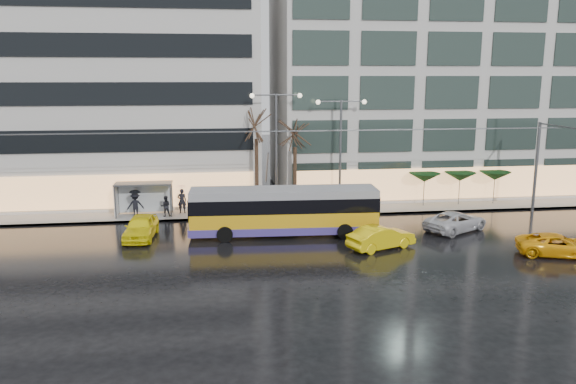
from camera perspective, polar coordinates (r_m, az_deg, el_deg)
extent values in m
plane|color=black|center=(33.31, -2.54, -6.58)|extent=(140.00, 140.00, 0.00)
cube|color=gray|center=(46.92, -1.60, -1.07)|extent=(80.00, 10.00, 0.15)
cube|color=slate|center=(42.13, -0.91, -2.54)|extent=(80.00, 0.10, 0.15)
cube|color=#BCB8B4|center=(52.25, -22.77, 11.59)|extent=(34.00, 14.00, 22.00)
cube|color=#BCB8B4|center=(55.01, 16.16, 13.56)|extent=(32.00, 14.00, 25.00)
cube|color=gold|center=(37.35, -0.42, -2.82)|extent=(12.39, 3.10, 1.54)
cube|color=#423484|center=(37.48, -0.42, -3.58)|extent=(12.44, 3.14, 0.51)
cube|color=black|center=(37.09, -0.43, -1.13)|extent=(12.41, 3.12, 0.92)
cube|color=gray|center=(36.93, -0.43, -0.05)|extent=(12.39, 3.10, 0.51)
cube|color=black|center=(38.10, 8.88, -1.17)|extent=(0.17, 2.36, 1.33)
cube|color=black|center=(37.16, -9.97, -1.53)|extent=(0.17, 2.36, 1.33)
cylinder|color=black|center=(39.21, 5.11, -3.01)|extent=(1.04, 0.40, 1.02)
cylinder|color=black|center=(36.78, 5.81, -4.02)|extent=(1.04, 0.40, 1.02)
cylinder|color=black|center=(38.64, -6.35, -3.26)|extent=(1.04, 0.40, 1.02)
cylinder|color=black|center=(36.17, -6.44, -4.31)|extent=(1.04, 0.40, 1.02)
cylinder|color=#595B60|center=(37.55, -2.11, 2.44)|extent=(0.23, 3.81, 2.69)
cylinder|color=#595B60|center=(38.06, -2.15, 2.57)|extent=(0.23, 3.81, 2.69)
cylinder|color=#595B60|center=(47.52, 23.90, 2.30)|extent=(0.24, 0.24, 7.00)
cube|color=#595B60|center=(45.04, 25.89, 6.03)|extent=(0.10, 5.00, 0.10)
cylinder|color=#595B60|center=(37.62, -1.88, 6.14)|extent=(42.00, 0.04, 0.04)
cylinder|color=#595B60|center=(38.12, -1.95, 6.21)|extent=(42.00, 0.04, 0.04)
cube|color=#595B60|center=(43.07, -14.48, 0.84)|extent=(4.20, 1.60, 0.12)
cube|color=silver|center=(44.00, -14.29, -0.59)|extent=(4.00, 0.05, 2.20)
cube|color=white|center=(43.62, -17.07, -0.85)|extent=(0.10, 1.40, 2.20)
cylinder|color=#595B60|center=(42.93, -17.15, -1.05)|extent=(0.10, 0.10, 2.40)
cylinder|color=#595B60|center=(44.28, -16.86, -0.66)|extent=(0.10, 0.10, 2.40)
cylinder|color=#595B60|center=(42.44, -11.83, -0.92)|extent=(0.10, 0.10, 2.40)
cylinder|color=#595B60|center=(43.80, -11.70, -0.52)|extent=(0.10, 0.10, 2.40)
cylinder|color=#595B60|center=(42.97, -1.20, 3.95)|extent=(0.18, 0.18, 9.00)
cylinder|color=#595B60|center=(42.51, -2.45, 9.82)|extent=(1.80, 0.10, 0.10)
cylinder|color=#595B60|center=(42.70, 0.00, 9.84)|extent=(1.80, 0.10, 0.10)
sphere|color=#FFF2CC|center=(42.44, -3.67, 9.73)|extent=(0.36, 0.36, 0.36)
sphere|color=#FFF2CC|center=(42.83, 1.21, 9.77)|extent=(0.36, 0.36, 0.36)
cylinder|color=#595B60|center=(43.83, 5.33, 3.73)|extent=(0.18, 0.18, 8.50)
cylinder|color=#595B60|center=(43.26, 4.26, 9.17)|extent=(1.80, 0.10, 0.10)
cylinder|color=#595B60|center=(43.66, 6.60, 9.14)|extent=(1.80, 0.10, 0.10)
sphere|color=#FFF2CC|center=(43.09, 3.07, 9.10)|extent=(0.36, 0.36, 0.36)
sphere|color=#FFF2CC|center=(43.89, 7.75, 9.06)|extent=(0.36, 0.36, 0.36)
cylinder|color=black|center=(43.29, -3.19, 1.72)|extent=(0.28, 0.28, 5.60)
cylinder|color=black|center=(43.87, 0.71, 1.41)|extent=(0.28, 0.28, 4.90)
cylinder|color=#595B60|center=(46.59, 13.63, -0.01)|extent=(0.06, 0.06, 2.20)
cone|color=black|center=(46.36, 13.70, 1.44)|extent=(2.50, 2.50, 0.70)
cylinder|color=#595B60|center=(47.74, 16.99, 0.09)|extent=(0.06, 0.06, 2.20)
cone|color=black|center=(47.53, 17.08, 1.50)|extent=(2.50, 2.50, 0.70)
cylinder|color=#595B60|center=(49.05, 20.18, 0.18)|extent=(0.06, 0.06, 2.20)
cone|color=black|center=(48.84, 20.28, 1.56)|extent=(2.50, 2.50, 0.70)
imported|color=#FFEF0D|center=(37.93, -14.72, -3.46)|extent=(2.16, 4.67, 1.55)
imported|color=yellow|center=(35.06, 9.45, -4.56)|extent=(4.61, 3.08, 1.44)
imported|color=#FFB00D|center=(36.92, 25.72, -4.88)|extent=(5.07, 3.50, 1.29)
imported|color=silver|center=(40.21, 16.68, -2.86)|extent=(5.36, 4.35, 1.36)
imported|color=black|center=(43.60, -10.72, -0.89)|extent=(0.70, 0.47, 1.88)
imported|color=#D948A4|center=(43.43, -10.76, 0.15)|extent=(0.99, 1.01, 0.88)
imported|color=black|center=(42.81, -12.33, -1.41)|extent=(0.81, 0.66, 1.56)
imported|color=black|center=(43.00, -15.24, -1.28)|extent=(1.30, 0.86, 1.87)
imported|color=black|center=(42.83, -15.30, -0.22)|extent=(0.93, 0.93, 0.72)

